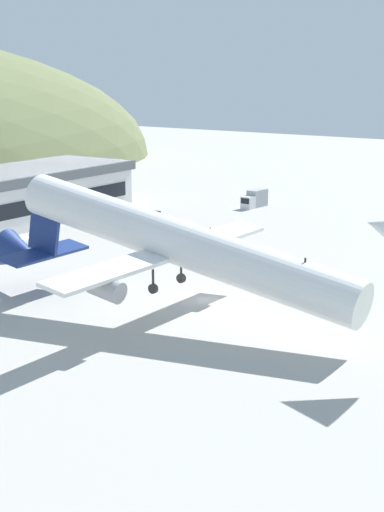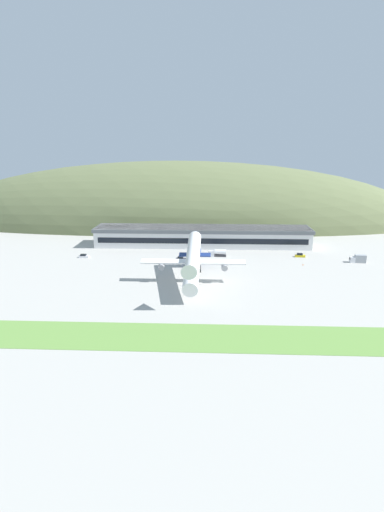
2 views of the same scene
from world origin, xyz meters
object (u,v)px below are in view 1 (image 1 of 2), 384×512
(service_car_0, at_px, (154,217))
(traffic_cone_1, at_px, (210,228))
(traffic_cone_0, at_px, (63,289))
(box_truck, at_px, (255,199))
(fuel_truck, at_px, (7,250))
(cargo_airplane, at_px, (175,245))

(service_car_0, relative_size, traffic_cone_1, 7.88)
(service_car_0, height_order, traffic_cone_0, service_car_0)
(box_truck, distance_m, traffic_cone_1, 24.99)
(service_car_0, relative_size, fuel_truck, 0.57)
(cargo_airplane, relative_size, traffic_cone_1, 95.31)
(box_truck, height_order, traffic_cone_1, box_truck)
(box_truck, bearing_deg, fuel_truck, 172.96)
(traffic_cone_0, distance_m, traffic_cone_1, 43.93)
(service_car_0, bearing_deg, traffic_cone_1, -96.69)
(traffic_cone_0, bearing_deg, traffic_cone_1, 7.34)
(service_car_0, distance_m, box_truck, 24.27)
(cargo_airplane, bearing_deg, box_truck, 22.72)
(cargo_airplane, bearing_deg, service_car_0, 38.44)
(box_truck, xyz_separation_m, traffic_cone_0, (-68.01, -10.67, -1.29))
(fuel_truck, distance_m, box_truck, 60.45)
(cargo_airplane, height_order, traffic_cone_1, cargo_airplane)
(box_truck, bearing_deg, traffic_cone_1, -168.30)
(cargo_airplane, xyz_separation_m, service_car_0, (46.80, 37.14, -7.87))
(box_truck, height_order, traffic_cone_0, box_truck)
(fuel_truck, height_order, traffic_cone_0, fuel_truck)
(service_car_0, bearing_deg, fuel_truck, -179.16)
(fuel_truck, xyz_separation_m, box_truck, (59.99, -7.41, 0.03))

